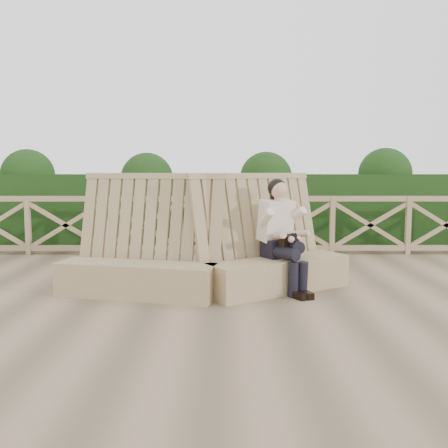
{
  "coord_description": "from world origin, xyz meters",
  "views": [
    {
      "loc": [
        0.09,
        -5.81,
        1.55
      ],
      "look_at": [
        0.11,
        0.4,
        0.9
      ],
      "focal_mm": 40.0,
      "sensor_mm": 36.0,
      "label": 1
    }
  ],
  "objects": [
    {
      "name": "ground",
      "position": [
        0.0,
        0.0,
        0.0
      ],
      "size": [
        60.0,
        60.0,
        0.0
      ],
      "primitive_type": "plane",
      "color": "brown",
      "rests_on": "ground"
    },
    {
      "name": "bench",
      "position": [
        -0.09,
        0.51,
        0.39
      ],
      "size": [
        3.81,
        1.71,
        1.56
      ],
      "rotation": [
        0.0,
        0.0,
        0.11
      ],
      "color": "olive",
      "rests_on": "ground"
    },
    {
      "name": "woman",
      "position": [
        0.86,
        0.64,
        0.77
      ],
      "size": [
        0.7,
        0.96,
        1.47
      ],
      "rotation": [
        0.0,
        0.0,
        0.53
      ],
      "color": "black",
      "rests_on": "ground"
    },
    {
      "name": "guardrail",
      "position": [
        0.0,
        3.5,
        0.55
      ],
      "size": [
        10.1,
        0.09,
        1.1
      ],
      "color": "#846E4D",
      "rests_on": "ground"
    },
    {
      "name": "hedge",
      "position": [
        0.0,
        4.7,
        0.75
      ],
      "size": [
        12.0,
        1.2,
        1.5
      ],
      "primitive_type": "cube",
      "color": "black",
      "rests_on": "ground"
    }
  ]
}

